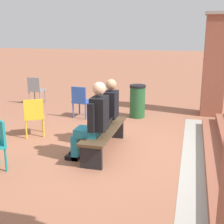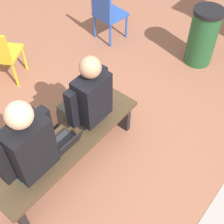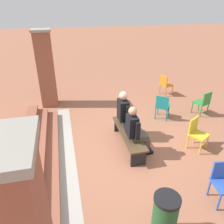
{
  "view_description": "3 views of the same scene",
  "coord_description": "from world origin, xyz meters",
  "px_view_note": "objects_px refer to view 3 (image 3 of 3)",
  "views": [
    {
      "loc": [
        5.46,
        1.35,
        2.25
      ],
      "look_at": [
        0.66,
        0.1,
        0.93
      ],
      "focal_mm": 50.0,
      "sensor_mm": 36.0,
      "label": 1
    },
    {
      "loc": [
        1.29,
        1.35,
        3.05
      ],
      "look_at": [
        -0.32,
        0.04,
        0.7
      ],
      "focal_mm": 50.0,
      "sensor_mm": 36.0,
      "label": 2
    },
    {
      "loc": [
        -4.51,
        1.35,
        3.52
      ],
      "look_at": [
        0.28,
        0.22,
        1.0
      ],
      "focal_mm": 35.0,
      "sensor_mm": 36.0,
      "label": 3
    }
  ],
  "objects_px": {
    "bench": "(129,135)",
    "plastic_chair_near_bench_right": "(162,106)",
    "person_adult": "(127,114)",
    "plastic_chair_near_bench_left": "(224,180)",
    "litter_bin": "(165,217)",
    "person_student": "(136,130)",
    "plastic_chair_far_right": "(196,132)",
    "plastic_chair_mid_courtyard": "(165,84)",
    "plastic_chair_far_left": "(203,102)",
    "laptop": "(128,129)"
  },
  "relations": [
    {
      "from": "bench",
      "to": "plastic_chair_near_bench_right",
      "type": "xyz_separation_m",
      "value": [
        1.22,
        -1.52,
        0.13
      ]
    },
    {
      "from": "person_adult",
      "to": "plastic_chair_near_bench_left",
      "type": "height_order",
      "value": "person_adult"
    },
    {
      "from": "bench",
      "to": "litter_bin",
      "type": "xyz_separation_m",
      "value": [
        -2.54,
        0.18,
        0.08
      ]
    },
    {
      "from": "person_student",
      "to": "plastic_chair_near_bench_right",
      "type": "distance_m",
      "value": 2.15
    },
    {
      "from": "bench",
      "to": "plastic_chair_near_bench_left",
      "type": "relative_size",
      "value": 2.14
    },
    {
      "from": "plastic_chair_far_right",
      "to": "plastic_chair_near_bench_left",
      "type": "xyz_separation_m",
      "value": [
        -1.65,
        0.46,
        0.0
      ]
    },
    {
      "from": "plastic_chair_mid_courtyard",
      "to": "litter_bin",
      "type": "bearing_deg",
      "value": 154.45
    },
    {
      "from": "bench",
      "to": "plastic_chair_near_bench_left",
      "type": "bearing_deg",
      "value": -149.55
    },
    {
      "from": "plastic_chair_far_left",
      "to": "plastic_chair_near_bench_left",
      "type": "height_order",
      "value": "same"
    },
    {
      "from": "person_student",
      "to": "plastic_chair_near_bench_right",
      "type": "bearing_deg",
      "value": -42.74
    },
    {
      "from": "plastic_chair_far_right",
      "to": "laptop",
      "type": "bearing_deg",
      "value": 73.28
    },
    {
      "from": "plastic_chair_mid_courtyard",
      "to": "laptop",
      "type": "bearing_deg",
      "value": 140.28
    },
    {
      "from": "person_adult",
      "to": "plastic_chair_far_left",
      "type": "distance_m",
      "value": 3.01
    },
    {
      "from": "person_adult",
      "to": "plastic_chair_near_bench_right",
      "type": "xyz_separation_m",
      "value": [
        0.77,
        -1.45,
        -0.26
      ]
    },
    {
      "from": "plastic_chair_far_right",
      "to": "litter_bin",
      "type": "relative_size",
      "value": 0.98
    },
    {
      "from": "plastic_chair_mid_courtyard",
      "to": "plastic_chair_far_right",
      "type": "relative_size",
      "value": 1.0
    },
    {
      "from": "bench",
      "to": "plastic_chair_far_right",
      "type": "distance_m",
      "value": 1.76
    },
    {
      "from": "person_adult",
      "to": "plastic_chair_mid_courtyard",
      "type": "bearing_deg",
      "value": -42.56
    },
    {
      "from": "plastic_chair_far_left",
      "to": "plastic_chair_near_bench_right",
      "type": "bearing_deg",
      "value": 88.44
    },
    {
      "from": "person_student",
      "to": "person_adult",
      "type": "height_order",
      "value": "person_adult"
    },
    {
      "from": "plastic_chair_mid_courtyard",
      "to": "plastic_chair_far_left",
      "type": "xyz_separation_m",
      "value": [
        -1.93,
        -0.46,
        0.0
      ]
    },
    {
      "from": "person_adult",
      "to": "plastic_chair_near_bench_left",
      "type": "bearing_deg",
      "value": -155.43
    },
    {
      "from": "plastic_chair_far_right",
      "to": "person_adult",
      "type": "bearing_deg",
      "value": 61.19
    },
    {
      "from": "litter_bin",
      "to": "plastic_chair_far_right",
      "type": "bearing_deg",
      "value": -42.01
    },
    {
      "from": "plastic_chair_near_bench_left",
      "to": "bench",
      "type": "bearing_deg",
      "value": 30.45
    },
    {
      "from": "person_adult",
      "to": "litter_bin",
      "type": "relative_size",
      "value": 1.64
    },
    {
      "from": "person_adult",
      "to": "plastic_chair_mid_courtyard",
      "type": "height_order",
      "value": "person_adult"
    },
    {
      "from": "plastic_chair_far_left",
      "to": "litter_bin",
      "type": "relative_size",
      "value": 0.98
    },
    {
      "from": "laptop",
      "to": "plastic_chair_mid_courtyard",
      "type": "xyz_separation_m",
      "value": [
        3.05,
        -2.53,
        -0.02
      ]
    },
    {
      "from": "plastic_chair_near_bench_left",
      "to": "litter_bin",
      "type": "bearing_deg",
      "value": 107.16
    },
    {
      "from": "laptop",
      "to": "plastic_chair_near_bench_right",
      "type": "bearing_deg",
      "value": -52.96
    },
    {
      "from": "plastic_chair_near_bench_left",
      "to": "litter_bin",
      "type": "xyz_separation_m",
      "value": [
        -0.44,
        1.41,
        -0.05
      ]
    },
    {
      "from": "plastic_chair_mid_courtyard",
      "to": "plastic_chair_near_bench_left",
      "type": "bearing_deg",
      "value": 166.15
    },
    {
      "from": "person_student",
      "to": "plastic_chair_far_right",
      "type": "relative_size",
      "value": 1.59
    },
    {
      "from": "plastic_chair_far_right",
      "to": "litter_bin",
      "type": "height_order",
      "value": "litter_bin"
    },
    {
      "from": "plastic_chair_far_right",
      "to": "person_student",
      "type": "bearing_deg",
      "value": 86.53
    },
    {
      "from": "plastic_chair_mid_courtyard",
      "to": "litter_bin",
      "type": "height_order",
      "value": "litter_bin"
    },
    {
      "from": "person_student",
      "to": "person_adult",
      "type": "xyz_separation_m",
      "value": [
        0.8,
        -0.0,
        0.03
      ]
    },
    {
      "from": "laptop",
      "to": "plastic_chair_mid_courtyard",
      "type": "bearing_deg",
      "value": -39.72
    },
    {
      "from": "person_student",
      "to": "plastic_chair_mid_courtyard",
      "type": "xyz_separation_m",
      "value": [
        3.46,
        -2.45,
        -0.23
      ]
    },
    {
      "from": "plastic_chair_far_right",
      "to": "litter_bin",
      "type": "bearing_deg",
      "value": 137.99
    },
    {
      "from": "laptop",
      "to": "plastic_chair_near_bench_right",
      "type": "distance_m",
      "value": 1.92
    },
    {
      "from": "bench",
      "to": "person_student",
      "type": "xyz_separation_m",
      "value": [
        -0.35,
        -0.07,
        0.36
      ]
    },
    {
      "from": "person_student",
      "to": "plastic_chair_mid_courtyard",
      "type": "height_order",
      "value": "person_student"
    },
    {
      "from": "person_adult",
      "to": "person_student",
      "type": "bearing_deg",
      "value": 179.7
    },
    {
      "from": "person_adult",
      "to": "plastic_chair_near_bench_right",
      "type": "distance_m",
      "value": 1.66
    },
    {
      "from": "laptop",
      "to": "plastic_chair_far_right",
      "type": "bearing_deg",
      "value": -106.72
    },
    {
      "from": "bench",
      "to": "plastic_chair_mid_courtyard",
      "type": "bearing_deg",
      "value": -39.01
    },
    {
      "from": "bench",
      "to": "plastic_chair_near_bench_left",
      "type": "height_order",
      "value": "plastic_chair_near_bench_left"
    },
    {
      "from": "plastic_chair_mid_courtyard",
      "to": "plastic_chair_far_left",
      "type": "bearing_deg",
      "value": -166.56
    }
  ]
}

